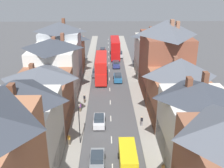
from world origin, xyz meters
TOP-DOWN VIEW (x-y plane):
  - pavement_left at (-5.10, 38.00)m, footprint 2.20×104.00m
  - pavement_right at (5.10, 38.00)m, footprint 2.20×104.00m
  - centre_line_dashes at (0.00, 36.00)m, footprint 0.14×97.80m
  - terrace_row_left at (-10.18, 19.75)m, footprint 8.00×66.50m
  - terrace_row_right at (10.19, 18.99)m, footprint 8.00×61.20m
  - double_decker_bus_lead at (1.79, 59.81)m, footprint 2.74×10.80m
  - double_decker_bus_mid_street at (-1.81, 42.04)m, footprint 2.74×10.80m
  - car_near_blue at (-1.80, 21.95)m, footprint 1.90×4.02m
  - car_near_silver at (-1.80, 64.50)m, footprint 1.90×4.50m
  - car_parked_left_a at (1.80, 50.45)m, footprint 1.90×3.87m
  - car_parked_right_a at (-1.80, 12.64)m, footprint 1.90×3.99m
  - car_mid_black at (1.80, 40.67)m, footprint 1.90×4.18m
  - car_parked_left_b at (-3.10, 44.21)m, footprint 1.90×4.11m
  - car_mid_white at (3.10, 59.84)m, footprint 1.90×4.11m
  - delivery_van at (1.80, 12.38)m, footprint 2.20×5.20m
  - pedestrian_mid_left at (-5.67, 16.75)m, footprint 0.36×0.22m
  - pedestrian_mid_right at (4.60, 21.38)m, footprint 0.36×0.22m
  - pedestrian_far_left at (-5.07, 26.25)m, footprint 0.36×0.22m
  - pedestrian_far_right at (-4.61, 29.59)m, footprint 0.36×0.22m
  - street_lamp at (-4.25, 17.31)m, footprint 0.20×1.12m

SIDE VIEW (x-z plane):
  - centre_line_dashes at x=0.00m, z-range 0.00..0.01m
  - pavement_left at x=-5.10m, z-range 0.00..0.14m
  - pavement_right at x=5.10m, z-range 0.00..0.14m
  - car_parked_left_b at x=-3.10m, z-range 0.01..1.59m
  - car_near_silver at x=-1.80m, z-range 0.01..1.64m
  - car_parked_right_a at x=-1.80m, z-range 0.00..1.66m
  - car_mid_white at x=3.10m, z-range 0.00..1.67m
  - car_near_blue at x=-1.80m, z-range 0.00..1.67m
  - car_parked_left_a at x=1.80m, z-range 0.00..1.70m
  - car_mid_black at x=1.80m, z-range 0.00..1.70m
  - pedestrian_mid_left at x=-5.67m, z-range 0.23..1.84m
  - pedestrian_mid_right at x=4.60m, z-range 0.23..1.84m
  - pedestrian_far_left at x=-5.07m, z-range 0.23..1.84m
  - pedestrian_far_right at x=-4.61m, z-range 0.23..1.84m
  - delivery_van at x=1.80m, z-range 0.13..2.54m
  - double_decker_bus_lead at x=1.79m, z-range 0.17..5.47m
  - double_decker_bus_mid_street at x=-1.81m, z-range 0.17..5.47m
  - street_lamp at x=-4.25m, z-range 0.49..5.99m
  - terrace_row_left at x=-10.18m, z-range -1.34..12.59m
  - terrace_row_right at x=10.19m, z-range -1.29..13.07m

